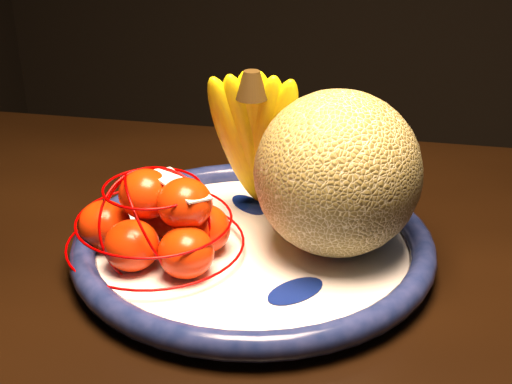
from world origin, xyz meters
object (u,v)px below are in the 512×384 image
(mandarin_bag, at_px, (158,224))
(fruit_bowl, at_px, (253,245))
(cantaloupe, at_px, (337,173))
(banana_bunch, at_px, (256,135))

(mandarin_bag, bearing_deg, fruit_bowl, 26.37)
(cantaloupe, xyz_separation_m, mandarin_bag, (-0.16, -0.06, -0.05))
(mandarin_bag, bearing_deg, banana_bunch, 58.81)
(cantaloupe, relative_size, mandarin_bag, 0.70)
(fruit_bowl, distance_m, mandarin_bag, 0.10)
(banana_bunch, bearing_deg, cantaloupe, -36.72)
(fruit_bowl, relative_size, banana_bunch, 1.97)
(fruit_bowl, bearing_deg, banana_bunch, 104.10)
(cantaloupe, bearing_deg, banana_bunch, 153.03)
(cantaloupe, bearing_deg, mandarin_bag, -159.31)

